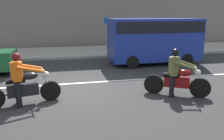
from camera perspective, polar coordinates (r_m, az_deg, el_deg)
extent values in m
plane|color=#2B2B2B|center=(8.16, -10.92, -5.29)|extent=(80.00, 80.00, 0.00)
cube|color=#99968E|center=(15.92, -11.80, 4.36)|extent=(40.00, 4.40, 0.14)
cube|color=silver|center=(9.04, -7.50, -3.21)|extent=(18.00, 0.14, 0.01)
cylinder|color=black|center=(7.40, -15.04, -5.00)|extent=(0.63, 0.26, 0.62)
cylinder|color=silver|center=(7.28, -16.14, -2.56)|extent=(0.35, 0.14, 0.75)
cube|color=black|center=(7.27, -21.28, -4.70)|extent=(0.92, 0.48, 0.32)
ellipsoid|color=black|center=(7.17, -19.82, -1.41)|extent=(0.52, 0.35, 0.22)
cube|color=black|center=(7.17, -22.92, -2.53)|extent=(0.56, 0.36, 0.10)
cylinder|color=silver|center=(7.19, -16.79, 0.02)|extent=(0.21, 0.69, 0.04)
sphere|color=silver|center=(7.23, -16.09, -0.99)|extent=(0.17, 0.17, 0.17)
cylinder|color=silver|center=(7.44, -23.61, -5.47)|extent=(0.70, 0.24, 0.07)
cylinder|color=black|center=(7.09, -22.19, -5.92)|extent=(0.18, 0.18, 0.74)
cylinder|color=black|center=(7.47, -22.44, -4.95)|extent=(0.18, 0.18, 0.74)
cylinder|color=orange|center=(7.10, -22.65, -0.37)|extent=(0.41, 0.41, 0.54)
cylinder|color=orange|center=(6.90, -19.53, 0.08)|extent=(0.76, 0.27, 0.28)
cylinder|color=orange|center=(7.33, -19.96, 0.82)|extent=(0.76, 0.27, 0.28)
sphere|color=tan|center=(7.03, -22.78, 2.75)|extent=(0.20, 0.20, 0.20)
sphere|color=#510F0F|center=(7.02, -22.81, 2.99)|extent=(0.25, 0.25, 0.25)
cylinder|color=black|center=(7.88, 21.07, -4.19)|extent=(0.63, 0.42, 0.65)
cylinder|color=black|center=(7.87, 10.36, -3.48)|extent=(0.63, 0.42, 0.65)
cylinder|color=silver|center=(7.78, 20.40, -1.86)|extent=(0.32, 0.21, 0.72)
cube|color=maroon|center=(7.80, 15.78, -2.87)|extent=(0.84, 0.63, 0.32)
ellipsoid|color=maroon|center=(7.72, 17.57, -0.70)|extent=(0.54, 0.44, 0.22)
cube|color=black|center=(7.74, 14.56, -1.22)|extent=(0.57, 0.46, 0.10)
cylinder|color=silver|center=(7.70, 20.16, 0.49)|extent=(0.37, 0.63, 0.04)
sphere|color=silver|center=(7.73, 20.66, -0.56)|extent=(0.17, 0.17, 0.17)
cylinder|color=silver|center=(7.99, 13.59, -3.23)|extent=(0.65, 0.39, 0.07)
cylinder|color=black|center=(7.65, 14.65, -4.17)|extent=(0.20, 0.20, 0.67)
cylinder|color=black|center=(8.03, 14.74, -3.31)|extent=(0.20, 0.20, 0.67)
cylinder|color=brown|center=(7.67, 15.14, 0.91)|extent=(0.46, 0.46, 0.60)
cylinder|color=brown|center=(7.44, 17.74, 1.00)|extent=(0.66, 0.41, 0.28)
cylinder|color=brown|center=(7.87, 17.67, 1.69)|extent=(0.66, 0.41, 0.28)
sphere|color=tan|center=(7.59, 15.49, 3.98)|extent=(0.20, 0.20, 0.20)
sphere|color=black|center=(7.58, 15.51, 4.21)|extent=(0.25, 0.25, 0.25)
cube|color=navy|center=(12.44, 10.46, 7.56)|extent=(4.73, 1.90, 2.14)
cube|color=black|center=(12.38, 10.60, 10.64)|extent=(4.59, 1.93, 0.56)
cylinder|color=black|center=(13.21, 16.16, 3.26)|extent=(0.64, 1.96, 0.64)
cylinder|color=black|center=(12.10, 3.82, 2.83)|extent=(0.64, 1.96, 0.64)
cylinder|color=gray|center=(15.96, -1.26, 9.00)|extent=(0.08, 0.08, 2.25)
cube|color=#1959B2|center=(15.87, -1.25, 12.15)|extent=(0.44, 0.03, 0.44)
cylinder|color=black|center=(16.10, 5.51, 6.50)|extent=(0.14, 0.14, 0.86)
cylinder|color=black|center=(16.16, 6.19, 6.51)|extent=(0.14, 0.14, 0.86)
cylinder|color=#234256|center=(16.05, 5.92, 9.09)|extent=(0.34, 0.34, 0.60)
sphere|color=tan|center=(16.02, 5.96, 10.53)|extent=(0.21, 0.21, 0.21)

